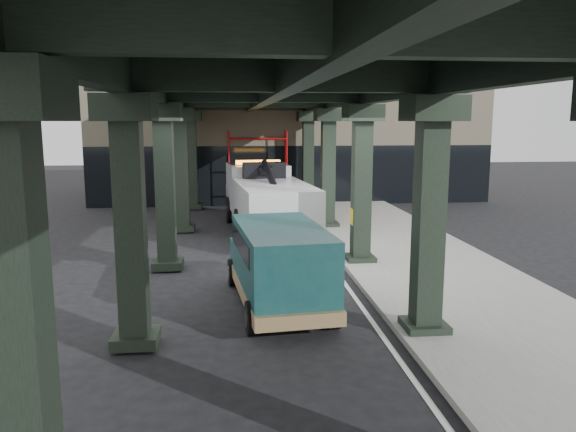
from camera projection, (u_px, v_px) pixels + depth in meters
ground at (284, 285)px, 15.61m from camera, size 90.00×90.00×0.00m
sidewalk at (418, 261)px, 18.01m from camera, size 5.00×40.00×0.15m
lane_stripe at (332, 265)px, 17.74m from camera, size 0.12×38.00×0.01m
viaduct at (264, 88)px, 16.62m from camera, size 7.40×32.00×6.40m
building at (285, 129)px, 34.76m from camera, size 22.00×10.00×8.00m
scaffolding at (258, 167)px, 29.62m from camera, size 3.08×0.88×4.00m
tow_truck at (266, 197)px, 22.77m from camera, size 3.41×9.26×2.97m
towed_van at (279, 263)px, 13.54m from camera, size 2.47×5.27×2.07m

